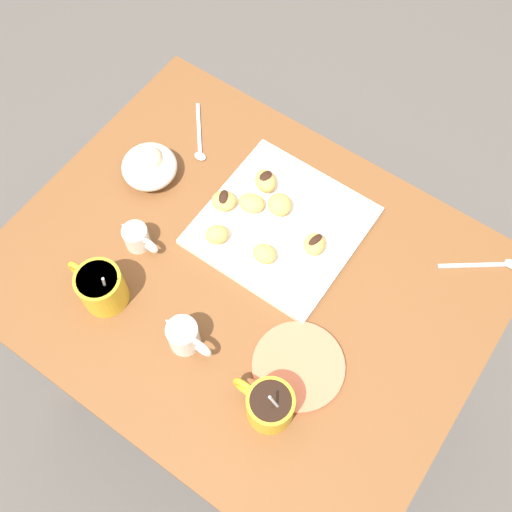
{
  "coord_description": "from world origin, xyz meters",
  "views": [
    {
      "loc": [
        -0.31,
        0.41,
        1.86
      ],
      "look_at": [
        -0.0,
        -0.04,
        0.76
      ],
      "focal_mm": 42.8,
      "sensor_mm": 36.0,
      "label": 1
    }
  ],
  "objects_px": {
    "beignet_4": "(224,201)",
    "coffee_mug_mustard_left": "(269,405)",
    "pastry_plate_square": "(282,226)",
    "chocolate_sauce_pitcher": "(137,237)",
    "saucer_coral_left": "(298,366)",
    "beignet_1": "(266,181)",
    "ice_cream_bowl": "(149,165)",
    "dining_table": "(246,301)",
    "beignet_5": "(251,203)",
    "beignet_6": "(314,244)",
    "beignet_3": "(280,205)",
    "beignet_0": "(265,254)",
    "beignet_2": "(217,235)",
    "coffee_mug_mustard_right": "(101,287)",
    "cream_pitcher_white": "(184,336)"
  },
  "relations": [
    {
      "from": "saucer_coral_left",
      "to": "pastry_plate_square",
      "type": "bearing_deg",
      "value": -49.96
    },
    {
      "from": "dining_table",
      "to": "pastry_plate_square",
      "type": "height_order",
      "value": "pastry_plate_square"
    },
    {
      "from": "beignet_1",
      "to": "beignet_4",
      "type": "bearing_deg",
      "value": 62.88
    },
    {
      "from": "beignet_0",
      "to": "beignet_5",
      "type": "relative_size",
      "value": 0.89
    },
    {
      "from": "coffee_mug_mustard_right",
      "to": "beignet_1",
      "type": "distance_m",
      "value": 0.41
    },
    {
      "from": "beignet_3",
      "to": "ice_cream_bowl",
      "type": "bearing_deg",
      "value": 15.95
    },
    {
      "from": "beignet_3",
      "to": "beignet_4",
      "type": "xyz_separation_m",
      "value": [
        0.1,
        0.06,
        -0.0
      ]
    },
    {
      "from": "coffee_mug_mustard_left",
      "to": "beignet_5",
      "type": "relative_size",
      "value": 2.35
    },
    {
      "from": "beignet_0",
      "to": "beignet_6",
      "type": "xyz_separation_m",
      "value": [
        -0.07,
        -0.08,
        0.0
      ]
    },
    {
      "from": "dining_table",
      "to": "beignet_3",
      "type": "height_order",
      "value": "beignet_3"
    },
    {
      "from": "ice_cream_bowl",
      "to": "chocolate_sauce_pitcher",
      "type": "xyz_separation_m",
      "value": [
        -0.09,
        0.15,
        -0.01
      ]
    },
    {
      "from": "chocolate_sauce_pitcher",
      "to": "beignet_5",
      "type": "relative_size",
      "value": 1.65
    },
    {
      "from": "cream_pitcher_white",
      "to": "beignet_0",
      "type": "relative_size",
      "value": 2.12
    },
    {
      "from": "chocolate_sauce_pitcher",
      "to": "beignet_6",
      "type": "distance_m",
      "value": 0.36
    },
    {
      "from": "dining_table",
      "to": "beignet_4",
      "type": "relative_size",
      "value": 18.4
    },
    {
      "from": "beignet_2",
      "to": "beignet_5",
      "type": "height_order",
      "value": "beignet_2"
    },
    {
      "from": "dining_table",
      "to": "beignet_0",
      "type": "height_order",
      "value": "beignet_0"
    },
    {
      "from": "cream_pitcher_white",
      "to": "beignet_3",
      "type": "distance_m",
      "value": 0.34
    },
    {
      "from": "beignet_2",
      "to": "beignet_6",
      "type": "distance_m",
      "value": 0.2
    },
    {
      "from": "beignet_4",
      "to": "coffee_mug_mustard_left",
      "type": "bearing_deg",
      "value": 136.93
    },
    {
      "from": "chocolate_sauce_pitcher",
      "to": "beignet_2",
      "type": "relative_size",
      "value": 1.91
    },
    {
      "from": "beignet_2",
      "to": "beignet_4",
      "type": "bearing_deg",
      "value": -63.33
    },
    {
      "from": "pastry_plate_square",
      "to": "saucer_coral_left",
      "type": "xyz_separation_m",
      "value": [
        -0.19,
        0.23,
        -0.0
      ]
    },
    {
      "from": "chocolate_sauce_pitcher",
      "to": "saucer_coral_left",
      "type": "xyz_separation_m",
      "value": [
        -0.42,
        0.03,
        -0.03
      ]
    },
    {
      "from": "dining_table",
      "to": "beignet_5",
      "type": "distance_m",
      "value": 0.23
    },
    {
      "from": "chocolate_sauce_pitcher",
      "to": "saucer_coral_left",
      "type": "distance_m",
      "value": 0.42
    },
    {
      "from": "beignet_3",
      "to": "coffee_mug_mustard_left",
      "type": "bearing_deg",
      "value": 121.42
    },
    {
      "from": "pastry_plate_square",
      "to": "chocolate_sauce_pitcher",
      "type": "height_order",
      "value": "chocolate_sauce_pitcher"
    },
    {
      "from": "dining_table",
      "to": "saucer_coral_left",
      "type": "distance_m",
      "value": 0.26
    },
    {
      "from": "beignet_3",
      "to": "beignet_6",
      "type": "xyz_separation_m",
      "value": [
        -0.11,
        0.04,
        -0.0
      ]
    },
    {
      "from": "coffee_mug_mustard_left",
      "to": "saucer_coral_left",
      "type": "relative_size",
      "value": 0.74
    },
    {
      "from": "coffee_mug_mustard_right",
      "to": "beignet_5",
      "type": "bearing_deg",
      "value": -110.57
    },
    {
      "from": "beignet_4",
      "to": "beignet_5",
      "type": "bearing_deg",
      "value": -150.33
    },
    {
      "from": "chocolate_sauce_pitcher",
      "to": "pastry_plate_square",
      "type": "bearing_deg",
      "value": -137.7
    },
    {
      "from": "dining_table",
      "to": "chocolate_sauce_pitcher",
      "type": "distance_m",
      "value": 0.29
    },
    {
      "from": "cream_pitcher_white",
      "to": "saucer_coral_left",
      "type": "distance_m",
      "value": 0.22
    },
    {
      "from": "beignet_5",
      "to": "beignet_6",
      "type": "bearing_deg",
      "value": 177.3
    },
    {
      "from": "coffee_mug_mustard_left",
      "to": "ice_cream_bowl",
      "type": "bearing_deg",
      "value": -28.79
    },
    {
      "from": "cream_pitcher_white",
      "to": "chocolate_sauce_pitcher",
      "type": "relative_size",
      "value": 1.14
    },
    {
      "from": "dining_table",
      "to": "chocolate_sauce_pitcher",
      "type": "height_order",
      "value": "chocolate_sauce_pitcher"
    },
    {
      "from": "pastry_plate_square",
      "to": "beignet_0",
      "type": "xyz_separation_m",
      "value": [
        -0.01,
        0.08,
        0.02
      ]
    },
    {
      "from": "dining_table",
      "to": "beignet_0",
      "type": "bearing_deg",
      "value": -106.97
    },
    {
      "from": "coffee_mug_mustard_right",
      "to": "beignet_1",
      "type": "xyz_separation_m",
      "value": [
        -0.12,
        -0.39,
        -0.01
      ]
    },
    {
      "from": "coffee_mug_mustard_left",
      "to": "ice_cream_bowl",
      "type": "height_order",
      "value": "coffee_mug_mustard_left"
    },
    {
      "from": "beignet_4",
      "to": "beignet_5",
      "type": "xyz_separation_m",
      "value": [
        -0.05,
        -0.03,
        -0.0
      ]
    },
    {
      "from": "chocolate_sauce_pitcher",
      "to": "dining_table",
      "type": "bearing_deg",
      "value": -162.85
    },
    {
      "from": "beignet_2",
      "to": "beignet_0",
      "type": "bearing_deg",
      "value": -168.95
    },
    {
      "from": "dining_table",
      "to": "ice_cream_bowl",
      "type": "height_order",
      "value": "ice_cream_bowl"
    },
    {
      "from": "ice_cream_bowl",
      "to": "beignet_5",
      "type": "relative_size",
      "value": 2.16
    },
    {
      "from": "pastry_plate_square",
      "to": "beignet_3",
      "type": "height_order",
      "value": "beignet_3"
    }
  ]
}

